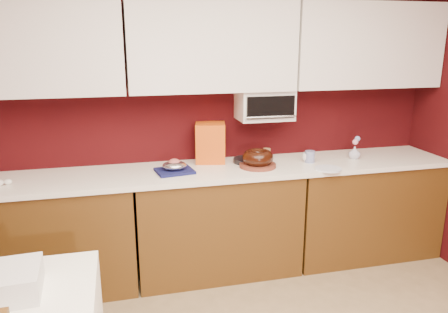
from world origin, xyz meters
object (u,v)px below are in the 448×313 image
newspaper_stack (0,284)px  bundt_cake (258,157)px  blue_jar (310,157)px  flower_vase (355,152)px  pandoro_box (210,143)px  toaster_oven (264,105)px  foil_ham_nest (174,165)px  coffee_mug (308,156)px

newspaper_stack → bundt_cake: bearing=37.2°
blue_jar → flower_vase: flower_vase is taller
bundt_cake → blue_jar: size_ratio=2.55×
pandoro_box → newspaper_stack: (-1.31, -1.50, -0.25)m
blue_jar → flower_vase: 0.43m
toaster_oven → flower_vase: size_ratio=3.74×
toaster_oven → bundt_cake: (-0.12, -0.21, -0.40)m
flower_vase → newspaper_stack: flower_vase is taller
foil_ham_nest → flower_vase: (1.57, 0.03, 0.01)m
bundt_cake → flower_vase: bearing=3.1°
foil_ham_nest → flower_vase: flower_vase is taller
pandoro_box → blue_jar: size_ratio=3.36×
coffee_mug → flower_vase: 0.43m
toaster_oven → coffee_mug: (0.34, -0.16, -0.43)m
coffee_mug → foil_ham_nest: bearing=-178.2°
pandoro_box → newspaper_stack: pandoro_box is taller
pandoro_box → flower_vase: (1.23, -0.20, -0.10)m
blue_jar → newspaper_stack: blue_jar is taller
pandoro_box → coffee_mug: (0.80, -0.20, -0.12)m
foil_ham_nest → newspaper_stack: foil_ham_nest is taller
toaster_oven → flower_vase: toaster_oven is taller
pandoro_box → flower_vase: size_ratio=2.75×
newspaper_stack → coffee_mug: bearing=31.7°
foil_ham_nest → pandoro_box: pandoro_box is taller
toaster_oven → newspaper_stack: bearing=-140.4°
pandoro_box → coffee_mug: 0.83m
newspaper_stack → foil_ham_nest: bearing=52.4°
flower_vase → pandoro_box: bearing=170.7°
bundt_cake → newspaper_stack: (-1.65, -1.25, -0.17)m
toaster_oven → foil_ham_nest: size_ratio=2.40×
toaster_oven → flower_vase: bearing=-11.9°
foil_ham_nest → pandoro_box: bearing=35.1°
pandoro_box → coffee_mug: pandoro_box is taller
foil_ham_nest → flower_vase: bearing=1.2°
coffee_mug → newspaper_stack: (-2.11, -1.30, -0.13)m
pandoro_box → coffee_mug: size_ratio=3.55×
flower_vase → coffee_mug: bearing=179.7°
bundt_cake → newspaper_stack: bundt_cake is taller
foil_ham_nest → flower_vase: 1.57m
toaster_oven → foil_ham_nest: (-0.79, -0.20, -0.42)m
coffee_mug → newspaper_stack: coffee_mug is taller
blue_jar → flower_vase: (0.43, 0.02, 0.01)m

